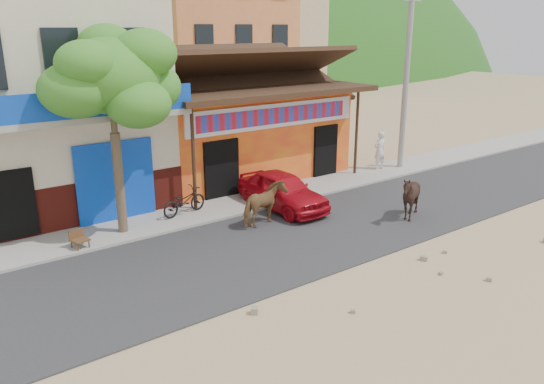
# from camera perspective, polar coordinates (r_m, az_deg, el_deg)

# --- Properties ---
(ground) EXTENTS (120.00, 120.00, 0.00)m
(ground) POSITION_cam_1_polar(r_m,az_deg,el_deg) (14.58, 10.60, -7.32)
(ground) COLOR #9E825B
(ground) RESTS_ON ground
(road) EXTENTS (60.00, 5.00, 0.04)m
(road) POSITION_cam_1_polar(r_m,az_deg,el_deg) (16.22, 4.14, -4.40)
(road) COLOR #28282B
(road) RESTS_ON ground
(sidewalk) EXTENTS (60.00, 2.00, 0.12)m
(sidewalk) POSITION_cam_1_polar(r_m,az_deg,el_deg) (18.82, -2.80, -1.14)
(sidewalk) COLOR gray
(sidewalk) RESTS_ON ground
(dance_club) EXTENTS (8.00, 6.00, 3.60)m
(dance_club) POSITION_cam_1_polar(r_m,az_deg,el_deg) (22.70, -4.33, 6.56)
(dance_club) COLOR orange
(dance_club) RESTS_ON ground
(cafe_building) EXTENTS (7.00, 6.00, 7.00)m
(cafe_building) POSITION_cam_1_polar(r_m,az_deg,el_deg) (19.53, -23.56, 8.51)
(cafe_building) COLOR beige
(cafe_building) RESTS_ON ground
(apartment_front) EXTENTS (9.00, 9.00, 12.00)m
(apartment_front) POSITION_cam_1_polar(r_m,az_deg,el_deg) (37.92, -7.04, 17.14)
(apartment_front) COLOR #CC723F
(apartment_front) RESTS_ON ground
(apartment_rear) EXTENTS (8.00, 8.00, 10.00)m
(apartment_rear) POSITION_cam_1_polar(r_m,az_deg,el_deg) (47.86, -0.99, 16.06)
(apartment_rear) COLOR tan
(apartment_rear) RESTS_ON ground
(tree) EXTENTS (3.00, 3.00, 6.00)m
(tree) POSITION_cam_1_polar(r_m,az_deg,el_deg) (15.86, -16.55, 6.11)
(tree) COLOR #2D721E
(tree) RESTS_ON sidewalk
(utility_pole) EXTENTS (0.24, 0.24, 8.00)m
(utility_pole) POSITION_cam_1_polar(r_m,az_deg,el_deg) (23.50, 14.26, 12.17)
(utility_pole) COLOR gray
(utility_pole) RESTS_ON sidewalk
(cow_tan) EXTENTS (1.73, 1.13, 1.34)m
(cow_tan) POSITION_cam_1_polar(r_m,az_deg,el_deg) (16.56, -0.81, -1.34)
(cow_tan) COLOR brown
(cow_tan) RESTS_ON road
(cow_dark) EXTENTS (1.62, 1.51, 1.49)m
(cow_dark) POSITION_cam_1_polar(r_m,az_deg,el_deg) (17.64, 14.66, -0.50)
(cow_dark) COLOR black
(cow_dark) RESTS_ON road
(red_car) EXTENTS (1.54, 3.76, 1.28)m
(red_car) POSITION_cam_1_polar(r_m,az_deg,el_deg) (18.09, 1.12, 0.17)
(red_car) COLOR #B70D19
(red_car) RESTS_ON road
(scooter) EXTENTS (1.76, 0.90, 0.88)m
(scooter) POSITION_cam_1_polar(r_m,az_deg,el_deg) (17.57, -9.44, -1.00)
(scooter) COLOR black
(scooter) RESTS_ON sidewalk
(pedestrian) EXTENTS (0.63, 0.44, 1.64)m
(pedestrian) POSITION_cam_1_polar(r_m,az_deg,el_deg) (23.37, 11.50, 4.41)
(pedestrian) COLOR silver
(pedestrian) RESTS_ON sidewalk
(cafe_chair_right) EXTENTS (0.51, 0.51, 0.91)m
(cafe_chair_right) POSITION_cam_1_polar(r_m,az_deg,el_deg) (15.65, -20.05, -4.10)
(cafe_chair_right) COLOR #4C2F19
(cafe_chair_right) RESTS_ON sidewalk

